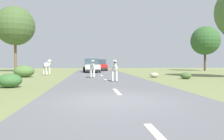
# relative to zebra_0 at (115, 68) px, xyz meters

# --- Properties ---
(ground_plane) EXTENTS (90.00, 90.00, 0.00)m
(ground_plane) POSITION_rel_zebra_0_xyz_m (-0.94, -6.91, -0.91)
(ground_plane) COLOR olive
(road) EXTENTS (6.00, 64.00, 0.05)m
(road) POSITION_rel_zebra_0_xyz_m (-0.46, -6.91, -0.88)
(road) COLOR slate
(road) RESTS_ON ground_plane
(lane_markings) EXTENTS (0.16, 56.00, 0.01)m
(lane_markings) POSITION_rel_zebra_0_xyz_m (-0.46, -7.91, -0.86)
(lane_markings) COLOR silver
(lane_markings) RESTS_ON road
(zebra_0) EXTENTS (0.48, 1.53, 1.44)m
(zebra_0) POSITION_rel_zebra_0_xyz_m (0.00, 0.00, 0.00)
(zebra_0) COLOR silver
(zebra_0) RESTS_ON road
(zebra_1) EXTENTS (0.79, 1.72, 1.67)m
(zebra_1) POSITION_rel_zebra_0_xyz_m (-5.94, 8.93, 0.08)
(zebra_1) COLOR silver
(zebra_1) RESTS_ON ground_plane
(zebra_2) EXTENTS (0.48, 1.56, 1.47)m
(zebra_2) POSITION_rel_zebra_0_xyz_m (-1.39, 3.80, 0.02)
(zebra_2) COLOR silver
(zebra_2) RESTS_ON road
(car_0) EXTENTS (2.28, 4.46, 1.74)m
(car_0) POSITION_rel_zebra_0_xyz_m (-1.37, 14.24, -0.06)
(car_0) COLOR white
(car_0) RESTS_ON road
(car_1) EXTENTS (2.10, 4.38, 1.74)m
(car_1) POSITION_rel_zebra_0_xyz_m (0.05, 20.57, -0.06)
(car_1) COLOR red
(car_1) RESTS_ON road
(tree_2) EXTENTS (5.44, 5.44, 9.17)m
(tree_2) POSITION_rel_zebra_0_xyz_m (-12.03, 18.26, 5.53)
(tree_2) COLOR brown
(tree_2) RESTS_ON ground_plane
(tree_6) EXTENTS (4.46, 4.46, 6.96)m
(tree_6) POSITION_rel_zebra_0_xyz_m (16.45, 18.89, 3.81)
(tree_6) COLOR #4C3823
(tree_6) RESTS_ON ground_plane
(bush_0) EXTENTS (1.21, 1.09, 0.73)m
(bush_0) POSITION_rel_zebra_0_xyz_m (-5.71, -2.39, -0.55)
(bush_0) COLOR #386633
(bush_0) RESTS_ON ground_plane
(bush_1) EXTENTS (1.75, 1.57, 1.05)m
(bush_1) POSITION_rel_zebra_0_xyz_m (-7.34, 5.85, -0.39)
(bush_1) COLOR #4C7038
(bush_1) RESTS_ON ground_plane
(bush_2) EXTENTS (0.86, 0.77, 0.52)m
(bush_2) POSITION_rel_zebra_0_xyz_m (5.92, 2.43, -0.65)
(bush_2) COLOR #425B2D
(bush_2) RESTS_ON ground_plane
(rock_0) EXTENTS (0.40, 0.28, 0.23)m
(rock_0) POSITION_rel_zebra_0_xyz_m (-10.27, 12.61, -0.80)
(rock_0) COLOR gray
(rock_0) RESTS_ON ground_plane
(rock_2) EXTENTS (0.76, 0.62, 0.43)m
(rock_2) POSITION_rel_zebra_0_xyz_m (3.93, 4.35, -0.69)
(rock_2) COLOR #A89E8C
(rock_2) RESTS_ON ground_plane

